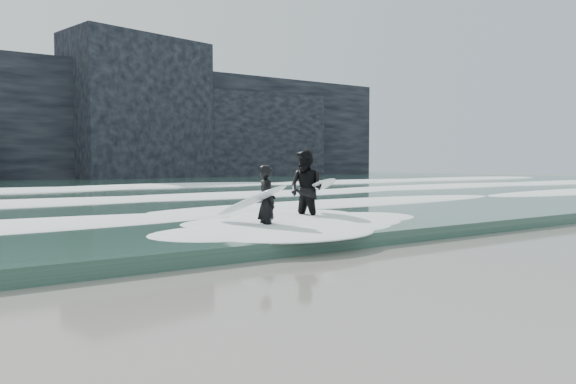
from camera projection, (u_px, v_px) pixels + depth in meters
name	position (u px, v px, depth m)	size (l,w,h in m)	color
ground	(522.00, 269.00, 9.04)	(120.00, 120.00, 0.00)	#73745A
sea	(73.00, 188.00, 32.89)	(90.00, 52.00, 0.30)	#2A4A3E
headland	(20.00, 122.00, 46.61)	(70.00, 9.00, 10.00)	black
foam_near	(243.00, 207.00, 16.43)	(60.00, 3.20, 0.20)	white
foam_mid	(155.00, 195.00, 22.18)	(60.00, 4.00, 0.24)	white
foam_far	(91.00, 186.00, 29.59)	(60.00, 4.80, 0.30)	white
surfer_left	(263.00, 202.00, 12.49)	(1.23, 2.17, 1.66)	black
surfer_right	(307.00, 189.00, 14.45)	(1.50, 2.07, 2.03)	black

